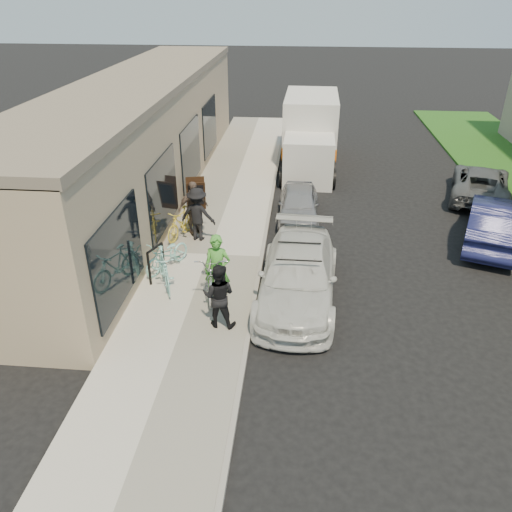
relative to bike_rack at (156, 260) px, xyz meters
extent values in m
plane|color=black|center=(3.10, -1.50, -0.73)|extent=(120.00, 120.00, 0.00)
cube|color=#B5B0A3|center=(1.10, 1.50, -0.66)|extent=(3.00, 34.00, 0.15)
cube|color=gray|center=(2.65, 1.50, -0.67)|extent=(0.12, 34.00, 0.13)
cube|color=tan|center=(-2.15, 6.50, 1.27)|extent=(3.50, 20.00, 4.00)
cube|color=#726656|center=(-2.15, 6.50, 3.37)|extent=(3.60, 20.00, 0.25)
cube|color=black|center=(-0.38, -1.50, 0.87)|extent=(0.06, 3.00, 2.20)
cube|color=black|center=(-0.38, 2.50, 0.87)|extent=(0.06, 3.00, 2.20)
cube|color=black|center=(-0.38, 6.50, 0.87)|extent=(0.06, 3.00, 2.20)
cube|color=black|center=(-0.38, 10.50, 0.87)|extent=(0.06, 3.00, 2.20)
cylinder|color=black|center=(-0.11, -0.29, -0.12)|extent=(0.07, 0.07, 0.93)
cylinder|color=black|center=(0.11, 0.29, -0.12)|extent=(0.07, 0.07, 0.93)
cylinder|color=black|center=(0.00, 0.00, 0.35)|extent=(0.28, 0.60, 0.07)
cube|color=black|center=(0.15, 4.59, -0.04)|extent=(0.69, 0.41, 1.06)
cube|color=black|center=(0.06, 4.97, -0.04)|extent=(0.69, 0.41, 1.06)
cube|color=black|center=(0.16, 4.56, 0.01)|extent=(0.54, 0.29, 0.76)
imported|color=silver|center=(3.73, -0.36, -0.05)|extent=(2.16, 4.79, 1.36)
cylinder|color=black|center=(3.73, -0.87, 0.65)|extent=(1.08, 0.04, 0.04)
cylinder|color=black|center=(3.73, 0.04, 0.65)|extent=(1.08, 0.04, 0.04)
imported|color=#96959A|center=(3.67, 4.49, -0.17)|extent=(1.34, 3.33, 1.13)
cube|color=silver|center=(3.97, 8.11, 0.19)|extent=(1.98, 1.98, 1.85)
cube|color=black|center=(3.97, 8.11, 0.58)|extent=(1.80, 0.09, 0.88)
cube|color=silver|center=(4.03, 11.02, 0.78)|extent=(2.31, 4.13, 2.82)
cube|color=orange|center=(4.03, 11.02, 0.14)|extent=(2.33, 4.15, 0.53)
cylinder|color=black|center=(2.99, 7.64, -0.34)|extent=(0.26, 0.78, 0.78)
cylinder|color=black|center=(4.94, 7.60, -0.34)|extent=(0.26, 0.78, 0.78)
cylinder|color=black|center=(3.01, 8.71, -0.34)|extent=(0.26, 0.78, 0.78)
cylinder|color=black|center=(4.96, 8.67, -0.34)|extent=(0.26, 0.78, 0.78)
cylinder|color=black|center=(3.08, 12.40, -0.34)|extent=(0.26, 0.78, 0.78)
cylinder|color=black|center=(5.03, 12.36, -0.34)|extent=(0.26, 0.78, 0.78)
imported|color=#181B49|center=(9.64, 3.31, -0.04)|extent=(2.80, 4.45, 1.38)
imported|color=#4E5153|center=(10.37, 7.09, -0.14)|extent=(3.09, 4.63, 1.18)
imported|color=silver|center=(1.58, -0.40, 0.02)|extent=(1.11, 2.38, 1.21)
imported|color=green|center=(1.78, -0.87, 0.31)|extent=(0.68, 0.48, 1.78)
imported|color=black|center=(1.97, -1.85, 0.20)|extent=(0.81, 0.65, 1.56)
imported|color=#94DDD3|center=(0.29, -0.33, -0.08)|extent=(1.09, 1.74, 1.01)
imported|color=#94DDD3|center=(0.14, 0.56, -0.15)|extent=(1.27, 1.72, 0.86)
imported|color=gold|center=(0.08, 2.55, -0.11)|extent=(0.91, 1.62, 0.94)
imported|color=black|center=(0.64, 2.45, 0.25)|extent=(1.17, 0.80, 1.66)
imported|color=brown|center=(0.42, 2.87, 0.27)|extent=(1.04, 0.95, 1.70)
camera|label=1|loc=(3.67, -11.13, 6.36)|focal=35.00mm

